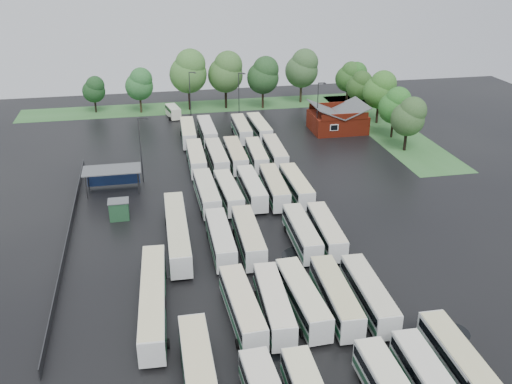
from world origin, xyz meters
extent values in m
plane|color=black|center=(0.00, 0.00, 0.00)|extent=(160.00, 160.00, 0.00)
cube|color=maroon|center=(24.00, 42.80, 1.70)|extent=(10.00, 8.00, 3.40)
cube|color=#4C4F51|center=(21.50, 42.80, 4.30)|extent=(5.07, 8.60, 2.19)
cube|color=#4C4F51|center=(26.50, 42.80, 4.30)|extent=(5.07, 8.60, 2.19)
cube|color=maroon|center=(24.00, 38.80, 3.90)|extent=(9.00, 0.20, 1.20)
cube|color=silver|center=(22.00, 38.75, 2.00)|extent=(1.60, 0.12, 1.20)
cylinder|color=#2D2D30|center=(-20.80, 20.00, 1.70)|extent=(0.16, 0.16, 3.40)
cylinder|color=#2D2D30|center=(-13.60, 20.00, 1.70)|extent=(0.16, 0.16, 3.40)
cylinder|color=#2D2D30|center=(-20.80, 23.20, 1.70)|extent=(0.16, 0.16, 3.40)
cylinder|color=#2D2D30|center=(-13.60, 23.20, 1.70)|extent=(0.16, 0.16, 3.40)
cube|color=#4C4F51|center=(-17.20, 21.60, 3.50)|extent=(8.20, 4.20, 0.15)
cube|color=navy|center=(-17.20, 23.50, 1.60)|extent=(7.60, 0.08, 2.60)
cube|color=#1B4527|center=(-16.20, 12.60, 1.25)|extent=(2.50, 2.00, 2.50)
cube|color=#4C4F51|center=(-16.20, 12.60, 2.56)|extent=(2.70, 2.20, 0.12)
cube|color=#32682F|center=(2.00, 64.80, 0.01)|extent=(80.00, 10.00, 0.01)
cube|color=#32682F|center=(34.00, 42.80, 0.01)|extent=(10.00, 50.00, 0.01)
cube|color=#2D2D30|center=(-22.20, 8.00, 0.60)|extent=(0.10, 50.00, 1.20)
cylinder|color=black|center=(5.11, -22.61, 0.43)|extent=(2.41, 0.91, 0.91)
cube|color=black|center=(8.53, -25.69, 2.22)|extent=(2.60, 10.81, 0.82)
cube|color=silver|center=(8.53, -25.69, 3.04)|extent=(2.45, 10.92, 0.11)
cylinder|color=black|center=(8.53, -22.10, 0.42)|extent=(2.38, 0.90, 0.90)
cube|color=silver|center=(-4.23, -12.36, 1.72)|extent=(2.85, 11.42, 2.60)
cube|color=black|center=(-4.23, -12.36, 2.24)|extent=(2.88, 10.97, 0.83)
cube|color=#175230|center=(-4.23, -12.36, 1.15)|extent=(2.88, 11.19, 0.57)
cube|color=beige|center=(-4.23, -12.36, 3.07)|extent=(2.74, 11.07, 0.11)
cylinder|color=black|center=(-4.23, -15.99, 0.42)|extent=(2.41, 0.91, 0.91)
cylinder|color=black|center=(-4.23, -8.74, 0.42)|extent=(2.41, 0.91, 0.91)
cube|color=silver|center=(-1.15, -12.45, 1.70)|extent=(2.82, 11.26, 2.56)
cube|color=black|center=(-1.15, -12.45, 2.21)|extent=(2.86, 10.81, 0.82)
cube|color=#134C2D|center=(-1.15, -12.45, 1.14)|extent=(2.86, 11.04, 0.56)
cube|color=beige|center=(-1.15, -12.45, 3.02)|extent=(2.71, 10.92, 0.11)
cylinder|color=black|center=(-1.15, -16.02, 0.42)|extent=(2.37, 0.89, 0.89)
cylinder|color=black|center=(-1.15, -8.88, 0.42)|extent=(2.37, 0.89, 0.89)
cube|color=silver|center=(1.81, -12.06, 1.71)|extent=(2.82, 11.36, 2.58)
cube|color=black|center=(1.81, -12.06, 2.23)|extent=(2.86, 10.91, 0.83)
cube|color=#215A37|center=(1.81, -12.06, 1.15)|extent=(2.86, 11.13, 0.57)
cube|color=beige|center=(1.81, -12.06, 3.05)|extent=(2.71, 11.01, 0.11)
cylinder|color=black|center=(1.81, -15.67, 0.42)|extent=(2.39, 0.90, 0.90)
cylinder|color=black|center=(1.81, -8.46, 0.42)|extent=(2.39, 0.90, 0.90)
cube|color=silver|center=(5.08, -12.43, 1.73)|extent=(2.77, 11.45, 2.61)
cube|color=black|center=(5.08, -12.43, 2.25)|extent=(2.81, 10.99, 0.83)
cube|color=#145831|center=(5.08, -12.43, 1.16)|extent=(2.81, 11.22, 0.57)
cube|color=beige|center=(5.08, -12.43, 3.08)|extent=(2.66, 11.10, 0.11)
cylinder|color=black|center=(5.08, -16.07, 0.43)|extent=(2.42, 0.91, 0.91)
cylinder|color=black|center=(5.08, -8.79, 0.43)|extent=(2.42, 0.91, 0.91)
cube|color=silver|center=(8.40, -12.70, 1.71)|extent=(2.69, 11.32, 2.58)
cube|color=black|center=(8.40, -12.70, 2.23)|extent=(2.73, 10.87, 0.82)
cube|color=#1E5234|center=(8.40, -12.70, 1.14)|extent=(2.73, 11.09, 0.57)
cube|color=beige|center=(8.40, -12.70, 3.05)|extent=(2.59, 10.98, 0.11)
cylinder|color=black|center=(8.40, -16.30, 0.42)|extent=(2.39, 0.90, 0.90)
cylinder|color=black|center=(8.40, -9.10, 0.42)|extent=(2.39, 0.90, 0.90)
cube|color=silver|center=(-4.36, 1.41, 1.71)|extent=(2.44, 11.28, 2.58)
cube|color=black|center=(-4.36, 1.41, 2.23)|extent=(2.49, 10.83, 0.83)
cube|color=#144B29|center=(-4.36, 1.41, 1.14)|extent=(2.48, 11.05, 0.57)
cube|color=beige|center=(-4.36, 1.41, 3.05)|extent=(2.34, 10.94, 0.11)
cylinder|color=black|center=(-4.36, -2.20, 0.42)|extent=(2.39, 0.90, 0.90)
cylinder|color=black|center=(-4.36, 5.01, 0.42)|extent=(2.39, 0.90, 0.90)
cube|color=silver|center=(-1.08, 1.17, 1.77)|extent=(2.69, 11.67, 2.66)
cube|color=black|center=(-1.08, 1.17, 2.30)|extent=(2.74, 11.21, 0.85)
cube|color=#175433|center=(-1.08, 1.17, 1.18)|extent=(2.73, 11.44, 0.59)
cube|color=beige|center=(-1.08, 1.17, 3.15)|extent=(2.59, 11.32, 0.12)
cylinder|color=black|center=(-1.08, -2.55, 0.44)|extent=(2.47, 0.93, 0.93)
cylinder|color=black|center=(-1.08, 4.89, 0.44)|extent=(2.47, 0.93, 0.93)
cube|color=silver|center=(5.37, 1.03, 1.68)|extent=(2.55, 11.12, 2.54)
cube|color=black|center=(5.37, 1.03, 2.19)|extent=(2.60, 10.68, 0.81)
cube|color=#215135|center=(5.37, 1.03, 1.13)|extent=(2.59, 10.90, 0.56)
cube|color=beige|center=(5.37, 1.03, 3.00)|extent=(2.45, 10.79, 0.11)
cylinder|color=black|center=(5.37, -2.52, 0.42)|extent=(2.35, 0.89, 0.89)
cylinder|color=black|center=(5.37, 4.57, 0.42)|extent=(2.35, 0.89, 0.89)
cube|color=silver|center=(8.38, 0.94, 1.68)|extent=(2.85, 11.13, 2.53)
cube|color=black|center=(8.38, 0.94, 2.18)|extent=(2.89, 10.69, 0.81)
cube|color=#12562F|center=(8.38, 0.94, 1.12)|extent=(2.89, 10.91, 0.56)
cube|color=beige|center=(8.38, 0.94, 2.99)|extent=(2.75, 10.79, 0.11)
cylinder|color=black|center=(8.38, -2.58, 0.41)|extent=(2.34, 0.88, 0.88)
cylinder|color=black|center=(8.38, 4.47, 0.41)|extent=(2.34, 0.88, 0.88)
cube|color=silver|center=(-4.41, 14.61, 1.77)|extent=(2.63, 11.66, 2.66)
cube|color=black|center=(-4.41, 14.61, 2.30)|extent=(2.68, 11.20, 0.85)
cube|color=#245336|center=(-4.41, 14.61, 1.18)|extent=(2.67, 11.43, 0.59)
cube|color=beige|center=(-4.41, 14.61, 3.15)|extent=(2.52, 11.31, 0.12)
cylinder|color=black|center=(-4.41, 10.89, 0.44)|extent=(2.47, 0.93, 0.93)
cylinder|color=black|center=(-4.41, 18.33, 0.44)|extent=(2.47, 0.93, 0.93)
cube|color=silver|center=(-1.40, 14.45, 1.67)|extent=(2.73, 11.08, 2.52)
cube|color=black|center=(-1.40, 14.45, 2.18)|extent=(2.77, 10.64, 0.81)
cube|color=#255C3D|center=(-1.40, 14.45, 1.12)|extent=(2.77, 10.86, 0.55)
cube|color=beige|center=(-1.40, 14.45, 2.98)|extent=(2.62, 10.75, 0.11)
cylinder|color=black|center=(-1.40, 10.93, 0.41)|extent=(2.34, 0.88, 0.88)
cylinder|color=black|center=(-1.40, 17.97, 0.41)|extent=(2.34, 0.88, 0.88)
cube|color=silver|center=(2.00, 15.14, 1.71)|extent=(2.45, 11.26, 2.57)
cube|color=black|center=(2.00, 15.14, 2.22)|extent=(2.50, 10.81, 0.82)
cube|color=#1A4B31|center=(2.00, 15.14, 1.14)|extent=(2.50, 11.03, 0.57)
cube|color=silver|center=(2.00, 15.14, 3.04)|extent=(2.36, 10.92, 0.11)
cylinder|color=black|center=(2.00, 11.54, 0.42)|extent=(2.39, 0.90, 0.90)
cylinder|color=black|center=(2.00, 18.73, 0.42)|extent=(2.39, 0.90, 0.90)
cube|color=silver|center=(5.18, 14.80, 1.75)|extent=(2.86, 11.63, 2.64)
cube|color=black|center=(5.18, 14.80, 2.28)|extent=(2.90, 11.17, 0.85)
cube|color=#145932|center=(5.18, 14.80, 1.17)|extent=(2.90, 11.40, 0.58)
cube|color=beige|center=(5.18, 14.80, 3.13)|extent=(2.75, 11.28, 0.12)
cylinder|color=black|center=(5.18, 11.11, 0.43)|extent=(2.45, 0.92, 0.92)
cylinder|color=black|center=(5.18, 18.50, 0.43)|extent=(2.45, 0.92, 0.92)
cube|color=silver|center=(8.35, 14.67, 1.72)|extent=(2.37, 11.29, 2.59)
cube|color=black|center=(8.35, 14.67, 2.23)|extent=(2.42, 10.84, 0.83)
cube|color=#114E27|center=(8.35, 14.67, 1.15)|extent=(2.41, 11.06, 0.57)
cube|color=beige|center=(8.35, 14.67, 3.06)|extent=(2.27, 10.95, 0.11)
cylinder|color=black|center=(8.35, 11.06, 0.42)|extent=(2.40, 0.90, 0.90)
cylinder|color=black|center=(8.35, 18.28, 0.42)|extent=(2.40, 0.90, 0.90)
cube|color=silver|center=(-4.45, 28.39, 1.76)|extent=(2.63, 11.61, 2.65)
cube|color=black|center=(-4.45, 28.39, 2.29)|extent=(2.68, 11.14, 0.85)
cube|color=#1F5337|center=(-4.45, 28.39, 1.18)|extent=(2.68, 11.38, 0.58)
cube|color=beige|center=(-4.45, 28.39, 3.13)|extent=(2.53, 11.26, 0.12)
cylinder|color=black|center=(-4.45, 24.70, 0.43)|extent=(2.46, 0.92, 0.92)
cylinder|color=black|center=(-4.45, 32.09, 0.43)|extent=(2.46, 0.92, 0.92)
cube|color=silver|center=(-1.17, 28.20, 1.75)|extent=(2.49, 11.54, 2.64)
cube|color=black|center=(-1.17, 28.20, 2.28)|extent=(2.54, 11.08, 0.85)
cube|color=#235635|center=(-1.17, 28.20, 1.17)|extent=(2.54, 11.31, 0.58)
cube|color=beige|center=(-1.17, 28.20, 3.12)|extent=(2.39, 11.20, 0.12)
cylinder|color=black|center=(-1.17, 24.51, 0.43)|extent=(2.45, 0.92, 0.92)
cylinder|color=black|center=(-1.17, 31.88, 0.43)|extent=(2.45, 0.92, 0.92)
cube|color=silver|center=(1.91, 28.45, 1.76)|extent=(2.57, 11.62, 2.65)
cube|color=black|center=(1.91, 28.45, 2.29)|extent=(2.62, 11.15, 0.85)
cube|color=#1C5034|center=(1.91, 28.45, 1.18)|extent=(2.62, 11.39, 0.58)
cube|color=beige|center=(1.91, 28.45, 3.14)|extent=(2.47, 11.27, 0.12)
cylinder|color=black|center=(1.91, 24.74, 0.43)|extent=(2.46, 0.93, 0.93)
cylinder|color=black|center=(1.91, 32.16, 0.43)|extent=(2.46, 0.93, 0.93)
cube|color=silver|center=(5.32, 28.17, 1.67)|extent=(2.76, 11.06, 2.51)
cube|color=black|center=(5.32, 28.17, 2.17)|extent=(2.79, 10.62, 0.80)
cube|color=#10552C|center=(5.32, 28.17, 1.12)|extent=(2.79, 10.84, 0.55)
cube|color=beige|center=(5.32, 28.17, 2.97)|extent=(2.65, 10.72, 0.11)
cylinder|color=black|center=(5.32, 24.66, 0.41)|extent=(2.33, 0.88, 0.88)
cylinder|color=black|center=(5.32, 31.68, 0.41)|extent=(2.33, 0.88, 0.88)
cube|color=silver|center=(8.51, 28.73, 1.71)|extent=(2.78, 11.36, 2.58)
cube|color=black|center=(8.51, 28.73, 2.23)|extent=(2.82, 10.91, 0.83)
cube|color=#184F2F|center=(8.51, 28.73, 1.15)|extent=(2.82, 11.13, 0.57)
cube|color=beige|center=(8.51, 28.73, 3.05)|extent=(2.67, 11.02, 0.11)
cylinder|color=black|center=(8.51, 25.12, 0.42)|extent=(2.40, 0.90, 0.90)
cylinder|color=black|center=(8.51, 32.34, 0.42)|extent=(2.40, 0.90, 0.90)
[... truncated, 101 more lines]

